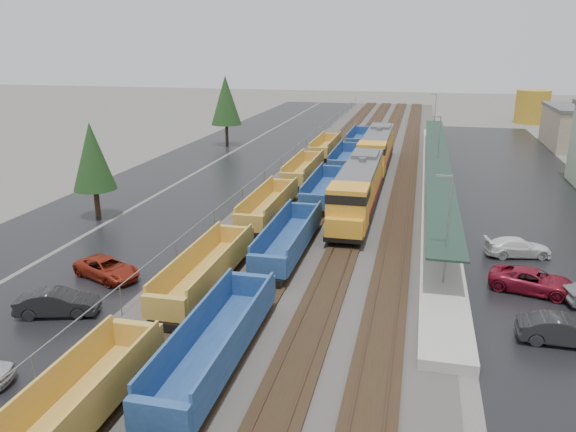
# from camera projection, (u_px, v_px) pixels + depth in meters

# --- Properties ---
(ballast_strip) EXTENTS (20.00, 160.00, 0.08)m
(ballast_strip) POSITION_uv_depth(u_px,v_px,m) (363.00, 164.00, 76.54)
(ballast_strip) COLOR #302D2B
(ballast_strip) RESTS_ON ground
(trackbed) EXTENTS (14.60, 160.00, 0.22)m
(trackbed) POSITION_uv_depth(u_px,v_px,m) (363.00, 163.00, 76.50)
(trackbed) COLOR black
(trackbed) RESTS_ON ground
(west_parking_lot) EXTENTS (10.00, 160.00, 0.02)m
(west_parking_lot) POSITION_uv_depth(u_px,v_px,m) (257.00, 159.00, 79.84)
(west_parking_lot) COLOR black
(west_parking_lot) RESTS_ON ground
(west_road) EXTENTS (9.00, 160.00, 0.02)m
(west_road) POSITION_uv_depth(u_px,v_px,m) (192.00, 156.00, 82.04)
(west_road) COLOR black
(west_road) RESTS_ON ground
(east_commuter_lot) EXTENTS (16.00, 100.00, 0.02)m
(east_commuter_lot) POSITION_uv_depth(u_px,v_px,m) (522.00, 190.00, 63.07)
(east_commuter_lot) COLOR black
(east_commuter_lot) RESTS_ON ground
(station_platform) EXTENTS (3.00, 80.00, 8.00)m
(station_platform) POSITION_uv_depth(u_px,v_px,m) (436.00, 179.00, 64.95)
(station_platform) COLOR #9E9B93
(station_platform) RESTS_ON ground
(chainlink_fence) EXTENTS (0.08, 160.04, 2.02)m
(chainlink_fence) POSITION_uv_depth(u_px,v_px,m) (292.00, 152.00, 76.71)
(chainlink_fence) COLOR gray
(chainlink_fence) RESTS_ON ground
(distant_hills) EXTENTS (301.00, 140.00, 25.20)m
(distant_hills) POSITION_uv_depth(u_px,v_px,m) (528.00, 88.00, 206.78)
(distant_hills) COLOR #515F4A
(distant_hills) RESTS_ON ground
(tree_west_near) EXTENTS (3.96, 3.96, 9.00)m
(tree_west_near) POSITION_uv_depth(u_px,v_px,m) (92.00, 156.00, 51.77)
(tree_west_near) COLOR #332316
(tree_west_near) RESTS_ON ground
(tree_west_far) EXTENTS (4.84, 4.84, 11.00)m
(tree_west_far) POSITION_uv_depth(u_px,v_px,m) (226.00, 100.00, 88.79)
(tree_west_far) COLOR #332316
(tree_west_far) RESTS_ON ground
(locomotive_lead) EXTENTS (3.29, 21.68, 4.91)m
(locomotive_lead) POSITION_uv_depth(u_px,v_px,m) (358.00, 189.00, 53.13)
(locomotive_lead) COLOR black
(locomotive_lead) RESTS_ON ground
(locomotive_trail) EXTENTS (3.29, 21.68, 4.91)m
(locomotive_trail) POSITION_uv_depth(u_px,v_px,m) (377.00, 150.00, 72.65)
(locomotive_trail) COLOR black
(locomotive_trail) RESTS_ON ground
(well_string_yellow) EXTENTS (2.70, 93.68, 2.40)m
(well_string_yellow) POSITION_uv_depth(u_px,v_px,m) (243.00, 234.00, 45.10)
(well_string_yellow) COLOR #AF9930
(well_string_yellow) RESTS_ON ground
(well_string_blue) EXTENTS (2.79, 95.06, 2.48)m
(well_string_blue) POSITION_uv_depth(u_px,v_px,m) (309.00, 211.00, 51.09)
(well_string_blue) COLOR navy
(well_string_blue) RESTS_ON ground
(storage_tank) EXTENTS (6.68, 6.68, 6.68)m
(storage_tank) POSITION_uv_depth(u_px,v_px,m) (532.00, 107.00, 114.61)
(storage_tank) COLOR #AF8823
(storage_tank) RESTS_ON ground
(parked_car_west_b) EXTENTS (3.05, 5.14, 1.60)m
(parked_car_west_b) POSITION_uv_depth(u_px,v_px,m) (57.00, 303.00, 33.96)
(parked_car_west_b) COLOR black
(parked_car_west_b) RESTS_ON ground
(parked_car_west_c) EXTENTS (4.16, 5.68, 1.44)m
(parked_car_west_c) POSITION_uv_depth(u_px,v_px,m) (107.00, 269.00, 39.33)
(parked_car_west_c) COLOR maroon
(parked_car_west_c) RESTS_ON ground
(parked_car_east_a) EXTENTS (1.68, 4.78, 1.57)m
(parked_car_east_a) POSITION_uv_depth(u_px,v_px,m) (563.00, 331.00, 30.72)
(parked_car_east_a) COLOR black
(parked_car_east_a) RESTS_ON ground
(parked_car_east_b) EXTENTS (3.96, 6.03, 1.54)m
(parked_car_east_b) POSITION_uv_depth(u_px,v_px,m) (533.00, 281.00, 37.13)
(parked_car_east_b) COLOR maroon
(parked_car_east_b) RESTS_ON ground
(parked_car_east_c) EXTENTS (3.02, 5.30, 1.45)m
(parked_car_east_c) POSITION_uv_depth(u_px,v_px,m) (518.00, 247.00, 43.37)
(parked_car_east_c) COLOR white
(parked_car_east_c) RESTS_ON ground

